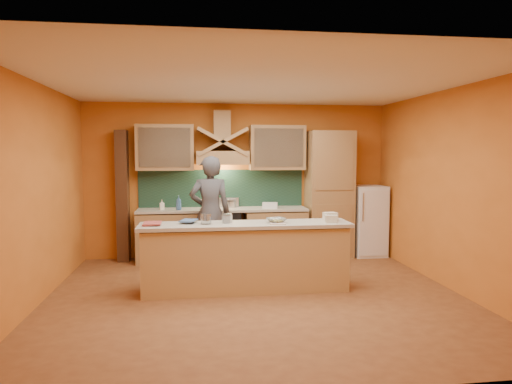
{
  "coord_description": "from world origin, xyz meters",
  "views": [
    {
      "loc": [
        -0.78,
        -5.87,
        1.91
      ],
      "look_at": [
        0.12,
        0.9,
        1.32
      ],
      "focal_mm": 32.0,
      "sensor_mm": 36.0,
      "label": 1
    }
  ],
  "objects": [
    {
      "name": "wall_front",
      "position": [
        0.0,
        -2.5,
        1.4
      ],
      "size": [
        5.5,
        0.02,
        2.8
      ],
      "primitive_type": "cube",
      "color": "orange",
      "rests_on": "floor"
    },
    {
      "name": "jar_small",
      "position": [
        -0.36,
        0.33,
        1.01
      ],
      "size": [
        0.11,
        0.11,
        0.12
      ],
      "primitive_type": "cylinder",
      "rotation": [
        0.0,
        0.0,
        -0.03
      ],
      "color": "silver",
      "rests_on": "island_top"
    },
    {
      "name": "ceiling",
      "position": [
        0.0,
        0.0,
        2.8
      ],
      "size": [
        5.5,
        5.0,
        0.01
      ],
      "primitive_type": "cube",
      "color": "white",
      "rests_on": "wall_back"
    },
    {
      "name": "grocery_bag_a",
      "position": [
        1.12,
        0.37,
        1.0
      ],
      "size": [
        0.2,
        0.16,
        0.12
      ],
      "primitive_type": "cube",
      "rotation": [
        0.0,
        0.0,
        0.13
      ],
      "color": "beige",
      "rests_on": "island_top"
    },
    {
      "name": "person",
      "position": [
        -0.55,
        1.61,
        0.93
      ],
      "size": [
        0.69,
        0.47,
        1.86
      ],
      "primitive_type": "imported",
      "rotation": [
        0.0,
        0.0,
        3.18
      ],
      "color": "#4C4C51",
      "rests_on": "floor"
    },
    {
      "name": "island_body",
      "position": [
        -0.1,
        0.3,
        0.44
      ],
      "size": [
        2.8,
        0.55,
        0.88
      ],
      "primitive_type": "cube",
      "color": "tan",
      "rests_on": "floor"
    },
    {
      "name": "soap_bottle_a",
      "position": [
        -1.37,
        2.22,
        1.01
      ],
      "size": [
        0.09,
        0.09,
        0.17
      ],
      "primitive_type": "imported",
      "rotation": [
        0.0,
        0.0,
        0.22
      ],
      "color": "white",
      "rests_on": "counter_top"
    },
    {
      "name": "hood_chimney",
      "position": [
        -0.3,
        2.35,
        2.4
      ],
      "size": [
        0.3,
        0.3,
        0.5
      ],
      "primitive_type": "cube",
      "color": "#A57B4B",
      "rests_on": "wall_back"
    },
    {
      "name": "grocery_bag_b",
      "position": [
        1.08,
        0.21,
        1.0
      ],
      "size": [
        0.19,
        0.16,
        0.1
      ],
      "primitive_type": "cube",
      "rotation": [
        0.0,
        0.0,
        -0.2
      ],
      "color": "beige",
      "rests_on": "island_top"
    },
    {
      "name": "island_top",
      "position": [
        -0.1,
        0.3,
        0.92
      ],
      "size": [
        2.9,
        0.62,
        0.05
      ],
      "primitive_type": "cube",
      "color": "#B3A997",
      "rests_on": "island_body"
    },
    {
      "name": "stove",
      "position": [
        -0.3,
        2.2,
        0.45
      ],
      "size": [
        0.6,
        0.58,
        0.9
      ],
      "primitive_type": "cube",
      "color": "black",
      "rests_on": "floor"
    },
    {
      "name": "kitchen_scale",
      "position": [
        -0.35,
        0.4,
        0.99
      ],
      "size": [
        0.14,
        0.14,
        0.1
      ],
      "primitive_type": "cube",
      "rotation": [
        0.0,
        0.0,
        0.19
      ],
      "color": "silver",
      "rests_on": "island_top"
    },
    {
      "name": "floor",
      "position": [
        0.0,
        0.0,
        0.0
      ],
      "size": [
        5.5,
        5.0,
        0.01
      ],
      "primitive_type": "cube",
      "color": "brown",
      "rests_on": "ground"
    },
    {
      "name": "soap_bottle_b",
      "position": [
        -1.07,
        2.08,
        1.05
      ],
      "size": [
        0.11,
        0.12,
        0.25
      ],
      "primitive_type": "imported",
      "rotation": [
        0.0,
        0.0,
        0.19
      ],
      "color": "#385F9A",
      "rests_on": "counter_top"
    },
    {
      "name": "base_cabinet_right",
      "position": [
        0.65,
        2.2,
        0.43
      ],
      "size": [
        1.1,
        0.6,
        0.86
      ],
      "primitive_type": "cube",
      "color": "#A57B4B",
      "rests_on": "floor"
    },
    {
      "name": "pot_small",
      "position": [
        -0.17,
        2.33,
        0.97
      ],
      "size": [
        0.25,
        0.25,
        0.14
      ],
      "primitive_type": "cylinder",
      "rotation": [
        0.0,
        0.0,
        0.16
      ],
      "color": "silver",
      "rests_on": "stove"
    },
    {
      "name": "upper_cabinet_left",
      "position": [
        -1.3,
        2.33,
        2.0
      ],
      "size": [
        1.0,
        0.35,
        0.8
      ],
      "primitive_type": "cube",
      "color": "#A57B4B",
      "rests_on": "wall_back"
    },
    {
      "name": "wall_back",
      "position": [
        0.0,
        2.5,
        1.4
      ],
      "size": [
        5.5,
        0.02,
        2.8
      ],
      "primitive_type": "cube",
      "color": "orange",
      "rests_on": "floor"
    },
    {
      "name": "bowl_back",
      "position": [
        0.57,
        2.31,
        0.96
      ],
      "size": [
        0.28,
        0.28,
        0.08
      ],
      "primitive_type": "imported",
      "rotation": [
        0.0,
        0.0,
        -0.18
      ],
      "color": "silver",
      "rests_on": "counter_top"
    },
    {
      "name": "wall_right",
      "position": [
        2.75,
        0.0,
        1.4
      ],
      "size": [
        0.02,
        5.0,
        2.8
      ],
      "primitive_type": "cube",
      "color": "orange",
      "rests_on": "floor"
    },
    {
      "name": "pot_large",
      "position": [
        -0.51,
        2.15,
        0.99
      ],
      "size": [
        0.25,
        0.25,
        0.17
      ],
      "primitive_type": "cylinder",
      "rotation": [
        0.0,
        0.0,
        0.02
      ],
      "color": "silver",
      "rests_on": "stove"
    },
    {
      "name": "backsplash",
      "position": [
        -0.3,
        2.48,
        1.25
      ],
      "size": [
        3.0,
        0.03,
        0.7
      ],
      "primitive_type": "cube",
      "color": "#183529",
      "rests_on": "wall_back"
    },
    {
      "name": "cloth",
      "position": [
        0.32,
        0.16,
        0.95
      ],
      "size": [
        0.25,
        0.2,
        0.01
      ],
      "primitive_type": "cube",
      "rotation": [
        0.0,
        0.0,
        -0.17
      ],
      "color": "beige",
      "rests_on": "island_top"
    },
    {
      "name": "trim_column_left",
      "position": [
        -2.05,
        2.35,
        1.15
      ],
      "size": [
        0.2,
        0.3,
        2.3
      ],
      "primitive_type": "cube",
      "color": "#472816",
      "rests_on": "floor"
    },
    {
      "name": "fridge",
      "position": [
        2.4,
        2.2,
        0.65
      ],
      "size": [
        0.58,
        0.6,
        1.3
      ],
      "primitive_type": "cube",
      "color": "white",
      "rests_on": "floor"
    },
    {
      "name": "upper_cabinet_right",
      "position": [
        0.7,
        2.33,
        2.0
      ],
      "size": [
        1.0,
        0.35,
        0.8
      ],
      "primitive_type": "cube",
      "color": "#A57B4B",
      "rests_on": "wall_back"
    },
    {
      "name": "book_lower",
      "position": [
        -1.48,
        0.32,
        0.96
      ],
      "size": [
        0.24,
        0.32,
        0.03
      ],
      "primitive_type": "imported",
      "rotation": [
        0.0,
        0.0,
        0.0
      ],
      "color": "#A8413C",
      "rests_on": "island_top"
    },
    {
      "name": "wall_left",
      "position": [
        -2.75,
        0.0,
        1.4
      ],
      "size": [
        0.02,
        5.0,
        2.8
      ],
      "primitive_type": "cube",
      "color": "orange",
      "rests_on": "floor"
    },
    {
      "name": "pantry_column",
      "position": [
        1.65,
        2.2,
        1.15
      ],
      "size": [
        0.8,
        0.6,
        2.3
      ],
      "primitive_type": "cube",
      "color": "#A57B4B",
      "rests_on": "floor"
    },
    {
      "name": "book_upper",
      "position": [
        -0.97,
        0.44,
        0.98
      ],
      "size": [
        0.27,
        0.32,
        0.02
      ],
      "primitive_type": "imported",
      "rotation": [
        0.0,
        0.0,
        -0.29
      ],
      "color": "#405F8E",
      "rests_on": "island_top"
    },
    {
      "name": "range_hood",
      "position": [
        -0.3,
        2.25,
        1.82
      ],
      "size": [
        0.92,
        0.5,
        0.24
      ],
      "primitive_type": "cube",
      "color": "#A57B4B",
      "rests_on": "wall_back"
    },
    {
      "name": "base_cabinet_left",
      "position": [
        -1.25,
        2.2,
        0.43
      ],
      "size": [
        1.1,
        0.6,
        0.86
      ],
      "primitive_type": "cube",
      "color": "#A57B4B",
      "rests_on": "floor"
    },
    {
      "name": "jar_large",
      "position": [
        -0.64,
        0.29,
        1.02
      ],
      "size": [
        0.18,
        0.18,
        0.14
      ],
      "primitive_type": "cylinder",
      "rotation": [
        0.0,
        0.0,
        0.31
      ],
      "color": "silver",
      "rests_on": "island_top"
    },
    {
      "name": "counter_top",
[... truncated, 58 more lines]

